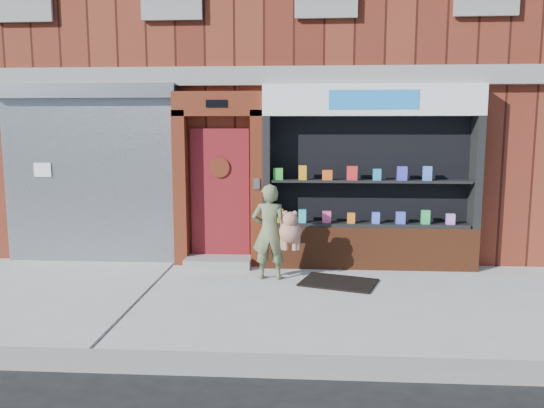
{
  "coord_description": "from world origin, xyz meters",
  "views": [
    {
      "loc": [
        0.7,
        -6.91,
        2.3
      ],
      "look_at": [
        0.19,
        1.0,
        1.17
      ],
      "focal_mm": 35.0,
      "sensor_mm": 36.0,
      "label": 1
    }
  ],
  "objects": [
    {
      "name": "curb",
      "position": [
        0.0,
        -2.15,
        0.06
      ],
      "size": [
        60.0,
        0.3,
        0.12
      ],
      "primitive_type": "cube",
      "color": "gray",
      "rests_on": "ground"
    },
    {
      "name": "doormat",
      "position": [
        1.21,
        0.83,
        0.01
      ],
      "size": [
        1.26,
        1.05,
        0.03
      ],
      "primitive_type": "cube",
      "rotation": [
        0.0,
        0.0,
        -0.32
      ],
      "color": "black",
      "rests_on": "ground"
    },
    {
      "name": "shutter_bay",
      "position": [
        -3.0,
        1.93,
        1.72
      ],
      "size": [
        3.1,
        0.3,
        3.04
      ],
      "color": "gray",
      "rests_on": "ground"
    },
    {
      "name": "red_door_bay",
      "position": [
        -0.75,
        1.86,
        1.46
      ],
      "size": [
        1.52,
        0.58,
        2.9
      ],
      "color": "#551D0E",
      "rests_on": "ground"
    },
    {
      "name": "ground",
      "position": [
        0.0,
        0.0,
        0.0
      ],
      "size": [
        80.0,
        80.0,
        0.0
      ],
      "primitive_type": "plane",
      "color": "#9E9E99",
      "rests_on": "ground"
    },
    {
      "name": "woman",
      "position": [
        0.21,
        1.01,
        0.74
      ],
      "size": [
        0.76,
        0.4,
        1.47
      ],
      "color": "#5D6844",
      "rests_on": "ground"
    },
    {
      "name": "pharmacy_bay",
      "position": [
        1.75,
        1.81,
        1.37
      ],
      "size": [
        3.5,
        0.41,
        3.0
      ],
      "color": "brown",
      "rests_on": "ground"
    },
    {
      "name": "building",
      "position": [
        -0.0,
        5.99,
        4.0
      ],
      "size": [
        12.0,
        8.16,
        8.0
      ],
      "color": "#5A1F14",
      "rests_on": "ground"
    }
  ]
}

